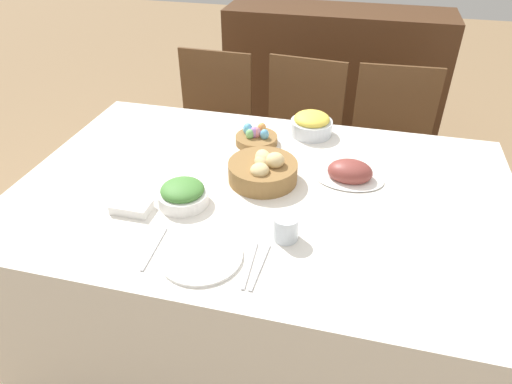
{
  "coord_description": "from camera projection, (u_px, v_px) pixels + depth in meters",
  "views": [
    {
      "loc": [
        0.3,
        -1.32,
        1.68
      ],
      "look_at": [
        -0.01,
        -0.09,
        0.8
      ],
      "focal_mm": 32.0,
      "sensor_mm": 36.0,
      "label": 1
    }
  ],
  "objects": [
    {
      "name": "ground_plane",
      "position": [
        262.0,
        327.0,
        2.07
      ],
      "size": [
        12.0,
        12.0,
        0.0
      ],
      "primitive_type": "plane",
      "color": "#937551"
    },
    {
      "name": "dining_table",
      "position": [
        262.0,
        265.0,
        1.85
      ],
      "size": [
        1.77,
        1.15,
        0.76
      ],
      "color": "white",
      "rests_on": "ground"
    },
    {
      "name": "chair_far_center",
      "position": [
        297.0,
        140.0,
        2.51
      ],
      "size": [
        0.46,
        0.46,
        0.91
      ],
      "rotation": [
        0.0,
        0.0,
        -0.1
      ],
      "color": "brown",
      "rests_on": "ground"
    },
    {
      "name": "chair_far_right",
      "position": [
        390.0,
        151.0,
        2.41
      ],
      "size": [
        0.44,
        0.44,
        0.91
      ],
      "rotation": [
        0.0,
        0.0,
        0.05
      ],
      "color": "brown",
      "rests_on": "ground"
    },
    {
      "name": "chair_far_left",
      "position": [
        210.0,
        130.0,
        2.61
      ],
      "size": [
        0.44,
        0.44,
        0.91
      ],
      "rotation": [
        0.0,
        0.0,
        -0.04
      ],
      "color": "brown",
      "rests_on": "ground"
    },
    {
      "name": "sideboard",
      "position": [
        333.0,
        83.0,
        3.18
      ],
      "size": [
        1.45,
        0.44,
        0.99
      ],
      "color": "#4C2D19",
      "rests_on": "ground"
    },
    {
      "name": "bread_basket",
      "position": [
        263.0,
        170.0,
        1.65
      ],
      "size": [
        0.25,
        0.25,
        0.12
      ],
      "color": "olive",
      "rests_on": "dining_table"
    },
    {
      "name": "egg_basket",
      "position": [
        256.0,
        138.0,
        1.89
      ],
      "size": [
        0.17,
        0.17,
        0.08
      ],
      "color": "olive",
      "rests_on": "dining_table"
    },
    {
      "name": "ham_platter",
      "position": [
        350.0,
        173.0,
        1.67
      ],
      "size": [
        0.25,
        0.18,
        0.08
      ],
      "color": "white",
      "rests_on": "dining_table"
    },
    {
      "name": "green_salad_bowl",
      "position": [
        183.0,
        194.0,
        1.54
      ],
      "size": [
        0.17,
        0.17,
        0.08
      ],
      "color": "white",
      "rests_on": "dining_table"
    },
    {
      "name": "pineapple_bowl",
      "position": [
        311.0,
        124.0,
        1.95
      ],
      "size": [
        0.18,
        0.18,
        0.1
      ],
      "color": "silver",
      "rests_on": "dining_table"
    },
    {
      "name": "dinner_plate",
      "position": [
        201.0,
        256.0,
        1.34
      ],
      "size": [
        0.25,
        0.25,
        0.01
      ],
      "color": "white",
      "rests_on": "dining_table"
    },
    {
      "name": "fork",
      "position": [
        154.0,
        248.0,
        1.37
      ],
      "size": [
        0.02,
        0.19,
        0.0
      ],
      "rotation": [
        0.0,
        0.0,
        0.05
      ],
      "color": "#B7B7BC",
      "rests_on": "dining_table"
    },
    {
      "name": "knife",
      "position": [
        250.0,
        265.0,
        1.31
      ],
      "size": [
        0.02,
        0.19,
        0.0
      ],
      "rotation": [
        0.0,
        0.0,
        0.05
      ],
      "color": "#B7B7BC",
      "rests_on": "dining_table"
    },
    {
      "name": "spoon",
      "position": [
        260.0,
        267.0,
        1.3
      ],
      "size": [
        0.02,
        0.19,
        0.0
      ],
      "rotation": [
        0.0,
        0.0,
        -0.05
      ],
      "color": "#B7B7BC",
      "rests_on": "dining_table"
    },
    {
      "name": "drinking_cup",
      "position": [
        286.0,
        228.0,
        1.39
      ],
      "size": [
        0.08,
        0.08,
        0.08
      ],
      "color": "silver",
      "rests_on": "dining_table"
    },
    {
      "name": "butter_dish",
      "position": [
        132.0,
        207.0,
        1.52
      ],
      "size": [
        0.13,
        0.08,
        0.03
      ],
      "color": "white",
      "rests_on": "dining_table"
    }
  ]
}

